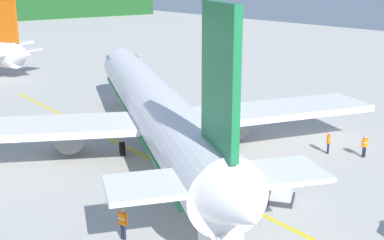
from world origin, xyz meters
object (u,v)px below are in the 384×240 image
Objects in this scene: airliner_foreground at (153,107)px; crew_loader_left at (365,145)px; cargo_container_mid at (279,185)px; crew_loader_right at (329,141)px; crew_marshaller at (123,221)px.

airliner_foreground is 23.87× the size of crew_loader_left.
crew_loader_left is (11.21, -11.20, -2.41)m from airliner_foreground.
cargo_container_mid is 9.79m from crew_loader_right.
airliner_foreground is 23.06× the size of crew_loader_right.
crew_loader_left is 0.97× the size of crew_loader_right.
crew_marshaller is (-9.69, 1.74, 0.01)m from cargo_container_mid.
crew_marshaller is at bearing 178.63° from crew_loader_left.
crew_loader_right is (-1.44, 2.14, 0.04)m from crew_loader_left.
crew_loader_right is at bearing -42.81° from airliner_foreground.
cargo_container_mid reaches higher than crew_marshaller.
crew_marshaller is (-9.10, -10.71, -2.37)m from airliner_foreground.
crew_loader_left is (10.62, 1.25, -0.03)m from cargo_container_mid.
crew_marshaller reaches higher than crew_loader_right.
airliner_foreground is 12.69m from cargo_container_mid.
cargo_container_mid is 1.42× the size of crew_marshaller.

